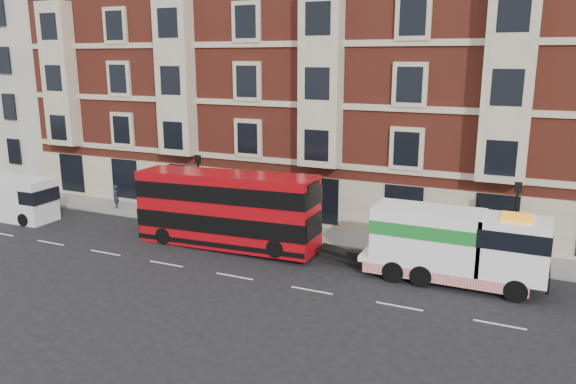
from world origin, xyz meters
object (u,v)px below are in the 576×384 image
(double_decker_bus, at_px, (226,208))
(box_van, at_px, (15,199))
(tow_truck, at_px, (452,245))
(pedestrian, at_px, (116,197))

(double_decker_bus, relative_size, box_van, 1.94)
(tow_truck, relative_size, pedestrian, 5.17)
(double_decker_bus, bearing_deg, box_van, -176.69)
(tow_truck, relative_size, box_van, 1.55)
(tow_truck, height_order, pedestrian, tow_truck)
(tow_truck, distance_m, pedestrian, 23.20)
(double_decker_bus, distance_m, box_van, 15.30)
(double_decker_bus, relative_size, pedestrian, 6.45)
(tow_truck, xyz_separation_m, pedestrian, (-22.92, 3.48, -0.88))
(box_van, xyz_separation_m, pedestrian, (4.38, 4.37, -0.40))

